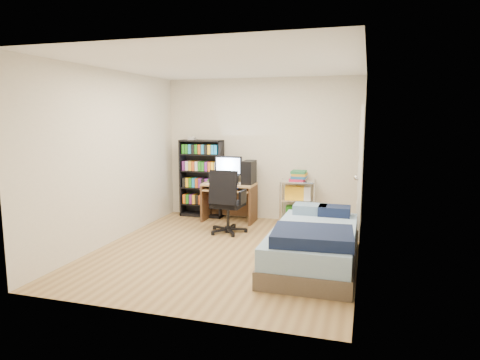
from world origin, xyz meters
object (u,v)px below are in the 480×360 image
(computer_desk, at_px, (235,186))
(bed, at_px, (314,244))
(office_chair, at_px, (227,213))
(media_shelf, at_px, (202,177))

(computer_desk, height_order, bed, computer_desk)
(computer_desk, bearing_deg, bed, -49.34)
(bed, bearing_deg, office_chair, 144.31)
(bed, bearing_deg, media_shelf, 138.40)
(media_shelf, relative_size, office_chair, 1.43)
(media_shelf, distance_m, office_chair, 1.33)
(office_chair, height_order, bed, office_chair)
(computer_desk, bearing_deg, media_shelf, 166.33)
(media_shelf, height_order, bed, media_shelf)
(computer_desk, distance_m, office_chair, 0.86)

